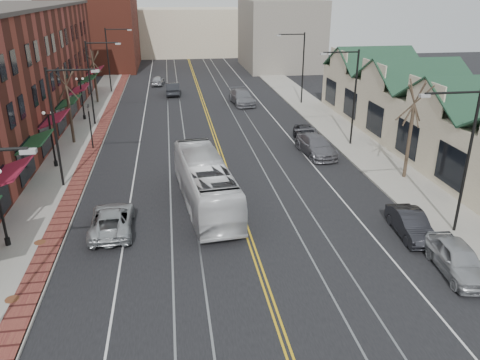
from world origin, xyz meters
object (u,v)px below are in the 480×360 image
object	(u,v)px
parked_car_b	(411,224)
parked_suv	(112,220)
transit_bus	(205,183)
parked_car_c	(316,145)
parked_car_a	(458,259)
parked_car_d	(306,134)

from	to	relation	value
parked_car_b	parked_suv	bearing A→B (deg)	174.43
transit_bus	parked_car_c	bearing A→B (deg)	-145.02
transit_bus	parked_car_a	world-z (taller)	transit_bus
parked_car_c	parked_car_a	bearing A→B (deg)	-89.90
parked_suv	parked_car_a	size ratio (longest dim) A/B	1.12
parked_car_d	parked_car_c	bearing A→B (deg)	-90.74
transit_bus	parked_car_c	size ratio (longest dim) A/B	2.02
transit_bus	parked_car_d	world-z (taller)	transit_bus
transit_bus	parked_car_b	bearing A→B (deg)	147.11
parked_suv	transit_bus	bearing A→B (deg)	-155.57
parked_car_d	transit_bus	bearing A→B (deg)	-127.31
parked_suv	parked_car_a	world-z (taller)	parked_car_a
parked_suv	parked_car_b	xyz separation A→B (m)	(16.36, -2.96, -0.01)
transit_bus	parked_car_d	size ratio (longest dim) A/B	2.63
parked_car_a	parked_car_b	distance (m)	3.84
parked_car_b	parked_car_c	bearing A→B (deg)	99.28
transit_bus	parked_car_b	xyz separation A→B (m)	(10.86, -5.59, -0.83)
parked_car_a	parked_car_c	size ratio (longest dim) A/B	0.83
parked_suv	parked_car_a	bearing A→B (deg)	156.89
transit_bus	parked_car_c	distance (m)	12.86
parked_car_b	parked_car_c	distance (m)	14.00
parked_car_b	parked_car_d	xyz separation A→B (m)	(-0.93, 17.63, 0.02)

